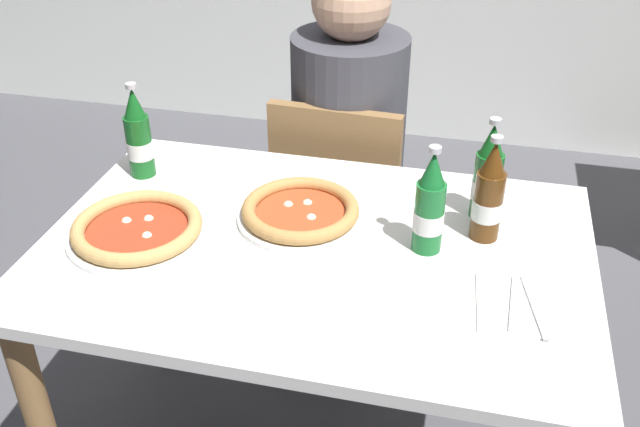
# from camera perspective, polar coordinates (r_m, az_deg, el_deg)

# --- Properties ---
(dining_table_main) EXTENTS (1.20, 0.80, 0.75)m
(dining_table_main) POSITION_cam_1_polar(r_m,az_deg,el_deg) (1.64, -0.41, -5.78)
(dining_table_main) COLOR silver
(dining_table_main) RESTS_ON ground_plane
(chair_behind_table) EXTENTS (0.42, 0.42, 0.85)m
(chair_behind_table) POSITION_cam_1_polar(r_m,az_deg,el_deg) (2.23, 1.81, 0.73)
(chair_behind_table) COLOR olive
(chair_behind_table) RESTS_ON ground_plane
(diner_seated) EXTENTS (0.34, 0.34, 1.21)m
(diner_seated) POSITION_cam_1_polar(r_m,az_deg,el_deg) (2.22, 2.22, 3.63)
(diner_seated) COLOR #2D3342
(diner_seated) RESTS_ON ground_plane
(pizza_margherita_near) EXTENTS (0.29, 0.29, 0.04)m
(pizza_margherita_near) POSITION_cam_1_polar(r_m,az_deg,el_deg) (1.64, -1.56, 0.13)
(pizza_margherita_near) COLOR white
(pizza_margherita_near) RESTS_ON dining_table_main
(pizza_marinara_far) EXTENTS (0.31, 0.31, 0.04)m
(pizza_marinara_far) POSITION_cam_1_polar(r_m,az_deg,el_deg) (1.63, -14.35, -1.22)
(pizza_marinara_far) COLOR white
(pizza_marinara_far) RESTS_ON dining_table_main
(beer_bottle_left) EXTENTS (0.07, 0.07, 0.25)m
(beer_bottle_left) POSITION_cam_1_polar(r_m,az_deg,el_deg) (1.58, 13.30, 1.34)
(beer_bottle_left) COLOR #512D0F
(beer_bottle_left) RESTS_ON dining_table_main
(beer_bottle_center) EXTENTS (0.07, 0.07, 0.25)m
(beer_bottle_center) POSITION_cam_1_polar(r_m,az_deg,el_deg) (1.52, 8.73, 0.47)
(beer_bottle_center) COLOR #196B2D
(beer_bottle_center) RESTS_ON dining_table_main
(beer_bottle_right) EXTENTS (0.07, 0.07, 0.25)m
(beer_bottle_right) POSITION_cam_1_polar(r_m,az_deg,el_deg) (1.85, -14.27, 5.90)
(beer_bottle_right) COLOR #14591E
(beer_bottle_right) RESTS_ON dining_table_main
(beer_bottle_extra) EXTENTS (0.07, 0.07, 0.25)m
(beer_bottle_extra) POSITION_cam_1_polar(r_m,az_deg,el_deg) (1.66, 13.21, 2.87)
(beer_bottle_extra) COLOR #14591E
(beer_bottle_extra) RESTS_ON dining_table_main
(napkin_with_cutlery) EXTENTS (0.19, 0.19, 0.01)m
(napkin_with_cutlery) POSITION_cam_1_polar(r_m,az_deg,el_deg) (1.45, 15.94, -7.11)
(napkin_with_cutlery) COLOR white
(napkin_with_cutlery) RESTS_ON dining_table_main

